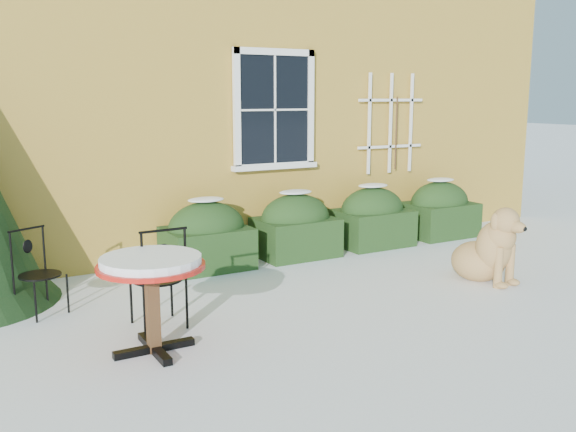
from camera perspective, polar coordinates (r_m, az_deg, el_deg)
ground at (r=6.26m, az=4.60°, el=-9.61°), size 80.00×80.00×0.00m
house at (r=12.34m, az=-14.42°, el=15.20°), size 12.40×8.40×6.40m
hedge_row at (r=9.08m, az=4.22°, el=-0.57°), size 4.95×0.80×0.91m
bistro_table at (r=5.51m, az=-12.05°, el=-4.95°), size 0.91×0.91×0.84m
patio_chair_near at (r=6.15m, az=-11.38°, el=-5.35°), size 0.47×0.47×0.98m
patio_chair_far at (r=6.89m, az=-21.37°, el=-4.65°), size 0.51×0.50×0.86m
dog at (r=7.88m, az=17.42°, el=-2.94°), size 0.66×1.06×0.94m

